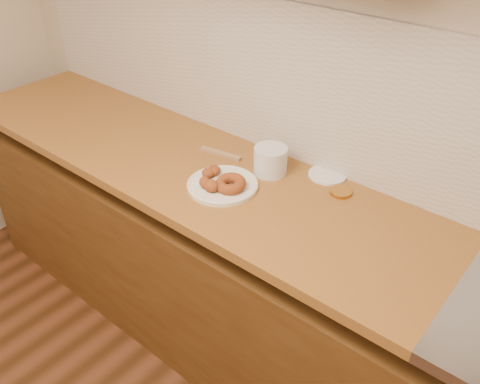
{
  "coord_description": "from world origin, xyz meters",
  "views": [
    {
      "loc": [
        0.7,
        0.48,
        1.93
      ],
      "look_at": [
        -0.25,
        1.62,
        0.93
      ],
      "focal_mm": 38.0,
      "sensor_mm": 36.0,
      "label": 1
    }
  ],
  "objects": [
    {
      "name": "wall_back",
      "position": [
        0.0,
        2.0,
        1.35
      ],
      "size": [
        4.0,
        0.02,
        2.7
      ],
      "primitive_type": "cube",
      "color": "#BCA98E",
      "rests_on": "ground"
    },
    {
      "name": "brass_jar_lid",
      "position": [
        0.01,
        1.88,
        0.91
      ],
      "size": [
        0.1,
        0.1,
        0.01
      ],
      "primitive_type": "cylinder",
      "rotation": [
        0.0,
        0.0,
        0.35
      ],
      "color": "#B3782A",
      "rests_on": "butcher_block"
    },
    {
      "name": "donut_plate",
      "position": [
        -0.35,
        1.64,
        0.91
      ],
      "size": [
        0.26,
        0.26,
        0.01
      ],
      "primitive_type": "cylinder",
      "color": "silver",
      "rests_on": "butcher_block"
    },
    {
      "name": "butcher_block",
      "position": [
        -0.65,
        1.69,
        0.88
      ],
      "size": [
        2.3,
        0.62,
        0.04
      ],
      "primitive_type": "cube",
      "color": "brown",
      "rests_on": "base_cabinet"
    },
    {
      "name": "plastic_tub",
      "position": [
        -0.28,
        1.83,
        0.95
      ],
      "size": [
        0.13,
        0.13,
        0.11
      ],
      "primitive_type": "cylinder",
      "rotation": [
        0.0,
        0.0,
        0.05
      ],
      "color": "silver",
      "rests_on": "butcher_block"
    },
    {
      "name": "tub_lid",
      "position": [
        -0.09,
        1.95,
        0.9
      ],
      "size": [
        0.18,
        0.18,
        0.01
      ],
      "primitive_type": "cylinder",
      "rotation": [
        0.0,
        0.0,
        -0.24
      ],
      "color": "silver",
      "rests_on": "butcher_block"
    },
    {
      "name": "backsplash",
      "position": [
        0.0,
        1.99,
        1.2
      ],
      "size": [
        3.6,
        0.02,
        0.6
      ],
      "primitive_type": "cube",
      "color": "#BAB4A7",
      "rests_on": "wall_back"
    },
    {
      "name": "ring_donut",
      "position": [
        -0.31,
        1.63,
        0.93
      ],
      "size": [
        0.13,
        0.13,
        0.05
      ],
      "primitive_type": "torus",
      "rotation": [
        0.1,
        0.0,
        0.19
      ],
      "color": "brown",
      "rests_on": "donut_plate"
    },
    {
      "name": "base_cabinet",
      "position": [
        0.0,
        1.69,
        0.39
      ],
      "size": [
        3.6,
        0.6,
        0.77
      ],
      "primitive_type": "cube",
      "color": "#563516",
      "rests_on": "floor"
    },
    {
      "name": "fried_dough_chunks",
      "position": [
        -0.39,
        1.61,
        0.93
      ],
      "size": [
        0.14,
        0.15,
        0.04
      ],
      "color": "brown",
      "rests_on": "donut_plate"
    },
    {
      "name": "wooden_utensil",
      "position": [
        -0.51,
        1.81,
        0.91
      ],
      "size": [
        0.19,
        0.05,
        0.01
      ],
      "primitive_type": "cube",
      "rotation": [
        0.0,
        0.0,
        0.17
      ],
      "color": "#96704C",
      "rests_on": "butcher_block"
    }
  ]
}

